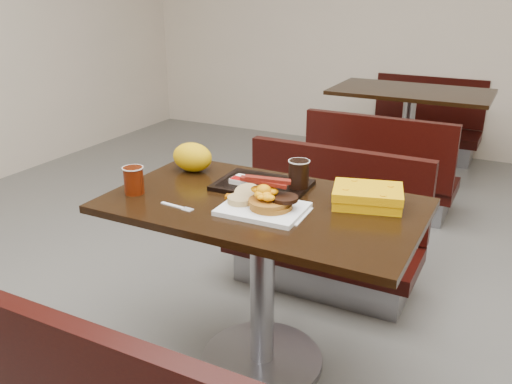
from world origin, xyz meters
The scene contains 23 objects.
floor centered at (0.00, 0.00, 0.00)m, with size 6.00×7.00×0.01m, color slate.
table_near centered at (0.00, 0.00, 0.38)m, with size 1.20×0.70×0.75m, color black, non-canonical shape.
bench_near_n centered at (0.00, 0.70, 0.36)m, with size 1.00×0.46×0.72m, color black, non-canonical shape.
table_far centered at (0.00, 2.60, 0.38)m, with size 1.20×0.70×0.75m, color black, non-canonical shape.
bench_far_s centered at (0.00, 1.90, 0.36)m, with size 1.00×0.46×0.72m, color black, non-canonical shape.
bench_far_n centered at (0.00, 3.30, 0.36)m, with size 1.00×0.46×0.72m, color black, non-canonical shape.
platter centered at (0.04, -0.08, 0.76)m, with size 0.30×0.23×0.02m, color white.
pancake_stack centered at (0.07, -0.07, 0.78)m, with size 0.16×0.16×0.03m, color #A5721B.
sausage_patty centered at (0.12, -0.06, 0.81)m, with size 0.10×0.10×0.01m, color black.
scrambled_eggs centered at (0.04, -0.07, 0.83)m, with size 0.10×0.09×0.05m, color #FFAB05.
bacon_strips centered at (0.03, -0.06, 0.86)m, with size 0.17×0.08×0.01m, color #450904, non-canonical shape.
muffin_bottom centered at (-0.05, -0.08, 0.78)m, with size 0.10×0.10×0.02m, color tan.
muffin_top centered at (-0.05, -0.04, 0.79)m, with size 0.10×0.10×0.02m, color tan.
coffee_cup_near centered at (-0.50, -0.15, 0.80)m, with size 0.08×0.08×0.11m, color maroon.
fork centered at (-0.29, -0.19, 0.75)m, with size 0.15×0.03×0.00m, color white, non-canonical shape.
knife centered at (0.19, -0.06, 0.75)m, with size 0.17×0.01×0.00m, color white.
condiment_syrup centered at (-0.13, -0.02, 0.76)m, with size 0.04×0.03×0.01m, color #9D4E06.
condiment_ketchup centered at (-0.07, 0.08, 0.76)m, with size 0.04×0.03×0.01m, color #8C0504.
tray centered at (-0.07, 0.14, 0.76)m, with size 0.37×0.26×0.02m, color black.
hashbrown_sleeve_left centered at (-0.16, 0.11, 0.78)m, with size 0.06×0.08×0.02m, color silver.
coffee_cup_far centered at (0.07, 0.17, 0.82)m, with size 0.08×0.08×0.11m, color black.
clamshell centered at (0.36, 0.16, 0.78)m, with size 0.26×0.19×0.07m, color #EEA403.
paper_bag centered at (-0.44, 0.19, 0.81)m, with size 0.18×0.14×0.13m, color yellow.
Camera 1 is at (0.86, -1.72, 1.54)m, focal length 38.05 mm.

